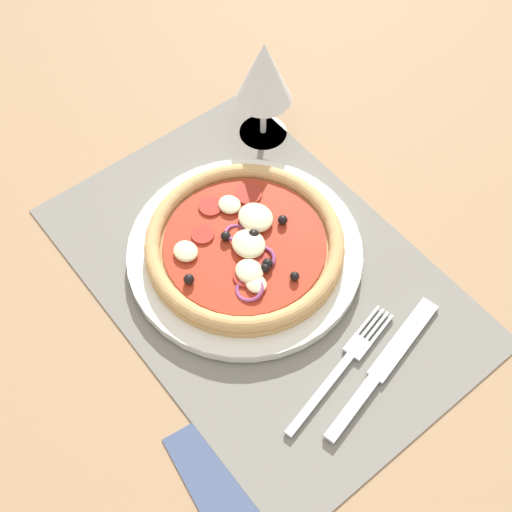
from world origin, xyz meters
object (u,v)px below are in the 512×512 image
at_px(knife, 384,366).
at_px(napkin, 243,465).
at_px(fork, 345,363).
at_px(plate, 244,253).
at_px(wine_glass, 264,75).
at_px(pizza, 244,244).

bearing_deg(knife, napkin, 163.43).
relative_size(knife, napkin, 1.55).
bearing_deg(fork, knife, -56.32).
relative_size(plate, wine_glass, 1.84).
height_order(fork, napkin, fork).
height_order(pizza, wine_glass, wine_glass).
height_order(plate, knife, plate).
bearing_deg(pizza, napkin, -38.19).
xyz_separation_m(pizza, napkin, (0.19, -0.15, -0.03)).
bearing_deg(pizza, knife, 8.34).
relative_size(pizza, knife, 1.16).
relative_size(fork, knife, 0.90).
bearing_deg(plate, napkin, -38.16).
bearing_deg(pizza, plate, -164.61).
height_order(pizza, napkin, pizza).
bearing_deg(fork, plate, 77.31).
bearing_deg(knife, plate, 85.36).
bearing_deg(napkin, plate, 141.84).
bearing_deg(plate, pizza, 15.39).
distance_m(pizza, fork, 0.18).
bearing_deg(wine_glass, knife, -18.20).
distance_m(fork, wine_glass, 0.36).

